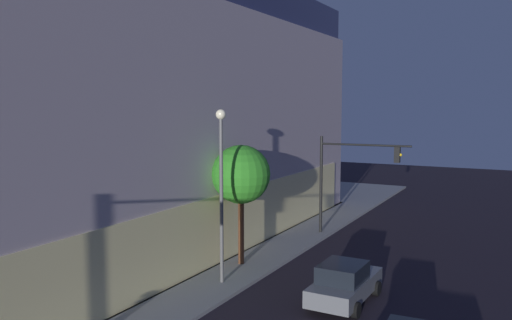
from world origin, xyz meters
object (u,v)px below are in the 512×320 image
(street_lamp_sidewalk, at_px, (221,174))
(sidewalk_tree, at_px, (241,175))
(modern_building, at_px, (60,112))
(car_grey, at_px, (344,283))
(traffic_light_far_corner, at_px, (350,169))

(street_lamp_sidewalk, height_order, sidewalk_tree, street_lamp_sidewalk)
(street_lamp_sidewalk, bearing_deg, sidewalk_tree, 12.14)
(modern_building, bearing_deg, sidewalk_tree, -95.27)
(modern_building, distance_m, car_grey, 20.90)
(modern_building, height_order, street_lamp_sidewalk, modern_building)
(modern_building, bearing_deg, traffic_light_far_corner, -67.34)
(street_lamp_sidewalk, bearing_deg, modern_building, 73.99)
(modern_building, relative_size, car_grey, 7.80)
(car_grey, bearing_deg, traffic_light_far_corner, 16.96)
(sidewalk_tree, bearing_deg, car_grey, -110.79)
(modern_building, height_order, sidewalk_tree, modern_building)
(modern_building, distance_m, traffic_light_far_corner, 18.02)
(traffic_light_far_corner, distance_m, street_lamp_sidewalk, 11.12)
(traffic_light_far_corner, bearing_deg, car_grey, -163.04)
(street_lamp_sidewalk, xyz_separation_m, car_grey, (0.51, -5.42, -4.11))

